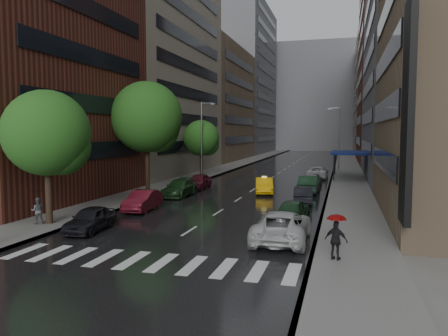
# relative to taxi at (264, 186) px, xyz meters

# --- Properties ---
(ground) EXTENTS (220.00, 220.00, 0.00)m
(ground) POSITION_rel_taxi_xyz_m (-1.47, -20.07, -0.72)
(ground) COLOR gray
(ground) RESTS_ON ground
(road) EXTENTS (14.00, 140.00, 0.01)m
(road) POSITION_rel_taxi_xyz_m (-1.47, 29.93, -0.72)
(road) COLOR black
(road) RESTS_ON ground
(sidewalk_left) EXTENTS (4.00, 140.00, 0.15)m
(sidewalk_left) POSITION_rel_taxi_xyz_m (-10.47, 29.93, -0.65)
(sidewalk_left) COLOR gray
(sidewalk_left) RESTS_ON ground
(sidewalk_right) EXTENTS (4.00, 140.00, 0.15)m
(sidewalk_right) POSITION_rel_taxi_xyz_m (7.53, 29.93, -0.65)
(sidewalk_right) COLOR gray
(sidewalk_right) RESTS_ON ground
(crosswalk) EXTENTS (13.15, 2.80, 0.01)m
(crosswalk) POSITION_rel_taxi_xyz_m (-1.27, -22.07, -0.71)
(crosswalk) COLOR silver
(crosswalk) RESTS_ON ground
(buildings_left) EXTENTS (8.00, 108.00, 38.00)m
(buildings_left) POSITION_rel_taxi_xyz_m (-16.47, 38.72, 15.27)
(buildings_left) COLOR maroon
(buildings_left) RESTS_ON ground
(buildings_right) EXTENTS (8.05, 109.10, 36.00)m
(buildings_right) POSITION_rel_taxi_xyz_m (13.53, 36.63, 14.31)
(buildings_right) COLOR #937A5B
(buildings_right) RESTS_ON ground
(building_far) EXTENTS (40.00, 14.00, 32.00)m
(building_far) POSITION_rel_taxi_xyz_m (-1.47, 97.93, 15.28)
(building_far) COLOR slate
(building_far) RESTS_ON ground
(tree_near) EXTENTS (5.09, 5.09, 8.11)m
(tree_near) POSITION_rel_taxi_xyz_m (-10.07, -16.94, 4.83)
(tree_near) COLOR #382619
(tree_near) RESTS_ON ground
(tree_mid) EXTENTS (6.34, 6.34, 10.11)m
(tree_mid) POSITION_rel_taxi_xyz_m (-10.07, -3.22, 6.20)
(tree_mid) COLOR #382619
(tree_mid) RESTS_ON ground
(tree_far) EXTENTS (4.44, 4.44, 7.07)m
(tree_far) POSITION_rel_taxi_xyz_m (-10.07, 12.21, 4.11)
(tree_far) COLOR #382619
(tree_far) RESTS_ON ground
(taxi) EXTENTS (2.34, 4.59, 1.44)m
(taxi) POSITION_rel_taxi_xyz_m (0.00, 0.00, 0.00)
(taxi) COLOR #DFA00B
(taxi) RESTS_ON ground
(parked_cars_left) EXTENTS (2.04, 23.63, 1.47)m
(parked_cars_left) POSITION_rel_taxi_xyz_m (-6.87, -6.85, 0.00)
(parked_cars_left) COLOR black
(parked_cars_left) RESTS_ON ground
(parked_cars_right) EXTENTS (2.72, 36.96, 1.60)m
(parked_cars_right) POSITION_rel_taxi_xyz_m (3.93, -2.51, 0.03)
(parked_cars_right) COLOR silver
(parked_cars_right) RESTS_ON ground
(ped_black_umbrella) EXTENTS (0.96, 0.98, 2.09)m
(ped_black_umbrella) POSITION_rel_taxi_xyz_m (-10.64, -17.23, 0.68)
(ped_black_umbrella) COLOR #4F5055
(ped_black_umbrella) RESTS_ON sidewalk_left
(ped_red_umbrella) EXTENTS (1.08, 0.82, 2.01)m
(ped_red_umbrella) POSITION_rel_taxi_xyz_m (6.68, -20.14, 0.60)
(ped_red_umbrella) COLOR black
(ped_red_umbrella) RESTS_ON sidewalk_right
(street_lamp_left) EXTENTS (1.74, 0.22, 9.00)m
(street_lamp_left) POSITION_rel_taxi_xyz_m (-9.19, 9.93, 4.17)
(street_lamp_left) COLOR gray
(street_lamp_left) RESTS_ON sidewalk_left
(street_lamp_right) EXTENTS (1.74, 0.22, 9.00)m
(street_lamp_right) POSITION_rel_taxi_xyz_m (6.25, 24.93, 4.17)
(street_lamp_right) COLOR gray
(street_lamp_right) RESTS_ON sidewalk_right
(awning) EXTENTS (4.00, 8.00, 3.12)m
(awning) POSITION_rel_taxi_xyz_m (7.52, 14.93, 2.41)
(awning) COLOR navy
(awning) RESTS_ON sidewalk_right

